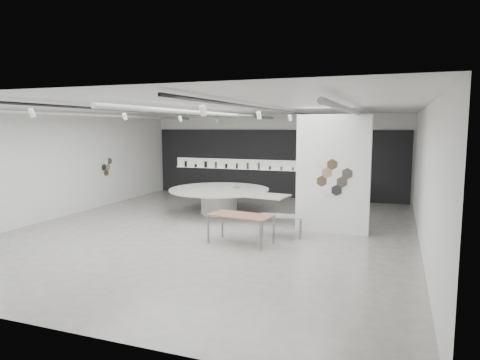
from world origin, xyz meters
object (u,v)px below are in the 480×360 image
(sample_table_stone, at_px, (281,217))
(kitchen_counter, at_px, (342,191))
(sample_table_wood, at_px, (241,217))
(display_island, at_px, (221,198))
(partition_column, at_px, (333,174))

(sample_table_stone, bearing_deg, kitchen_counter, 81.47)
(sample_table_wood, distance_m, kitchen_counter, 7.91)
(display_island, bearing_deg, sample_table_wood, -51.39)
(partition_column, height_order, kitchen_counter, partition_column)
(partition_column, height_order, sample_table_stone, partition_column)
(sample_table_wood, bearing_deg, display_island, 120.59)
(display_island, xyz_separation_m, sample_table_stone, (2.96, -2.44, -0.04))
(kitchen_counter, bearing_deg, sample_table_wood, -98.15)
(partition_column, distance_m, sample_table_wood, 3.24)
(display_island, bearing_deg, partition_column, -10.20)
(sample_table_stone, bearing_deg, display_island, 140.48)
(partition_column, distance_m, display_island, 4.68)
(sample_table_stone, bearing_deg, sample_table_wood, -127.11)
(sample_table_wood, bearing_deg, kitchen_counter, 76.57)
(display_island, distance_m, kitchen_counter, 5.71)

